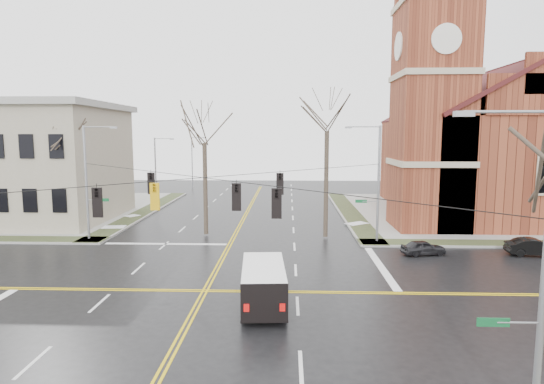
{
  "coord_description": "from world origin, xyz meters",
  "views": [
    {
      "loc": [
        4.51,
        -23.72,
        8.46
      ],
      "look_at": [
        3.44,
        6.0,
        4.69
      ],
      "focal_mm": 30.0,
      "sensor_mm": 36.0,
      "label": 1
    }
  ],
  "objects_px": {
    "tree_ne": "(327,124)",
    "parked_car_b": "(534,247)",
    "signal_pole_se": "(539,265)",
    "tree_nw_far": "(63,144)",
    "streetlight_north_b": "(193,160)",
    "tree_nw_near": "(204,137)",
    "cargo_van": "(263,281)",
    "signal_pole_ne": "(376,180)",
    "streetlight_north_a": "(157,169)",
    "church": "(482,135)",
    "signal_pole_nw": "(88,179)",
    "parked_car_a": "(423,248)"
  },
  "relations": [
    {
      "from": "tree_ne",
      "to": "parked_car_b",
      "type": "bearing_deg",
      "value": -18.96
    },
    {
      "from": "parked_car_b",
      "to": "signal_pole_se",
      "type": "bearing_deg",
      "value": 157.19
    },
    {
      "from": "tree_nw_far",
      "to": "streetlight_north_b",
      "type": "bearing_deg",
      "value": 83.3
    },
    {
      "from": "signal_pole_se",
      "to": "tree_nw_near",
      "type": "distance_m",
      "value": 28.73
    },
    {
      "from": "streetlight_north_b",
      "to": "tree_nw_far",
      "type": "xyz_separation_m",
      "value": [
        -3.97,
        -33.74,
        3.16
      ]
    },
    {
      "from": "cargo_van",
      "to": "tree_nw_near",
      "type": "xyz_separation_m",
      "value": [
        -5.68,
        15.44,
        7.06
      ]
    },
    {
      "from": "tree_nw_near",
      "to": "signal_pole_se",
      "type": "bearing_deg",
      "value": -61.3
    },
    {
      "from": "tree_nw_far",
      "to": "signal_pole_ne",
      "type": "bearing_deg",
      "value": -6.07
    },
    {
      "from": "streetlight_north_b",
      "to": "tree_nw_near",
      "type": "distance_m",
      "value": 35.66
    },
    {
      "from": "signal_pole_se",
      "to": "tree_ne",
      "type": "height_order",
      "value": "tree_ne"
    },
    {
      "from": "streetlight_north_a",
      "to": "signal_pole_se",
      "type": "bearing_deg",
      "value": -60.91
    },
    {
      "from": "church",
      "to": "streetlight_north_b",
      "type": "xyz_separation_m",
      "value": [
        -35.42,
        23.22,
        -3.97
      ]
    },
    {
      "from": "signal_pole_nw",
      "to": "parked_car_b",
      "type": "relative_size",
      "value": 2.41
    },
    {
      "from": "signal_pole_se",
      "to": "streetlight_north_a",
      "type": "bearing_deg",
      "value": 119.09
    },
    {
      "from": "streetlight_north_a",
      "to": "tree_nw_near",
      "type": "height_order",
      "value": "tree_nw_near"
    },
    {
      "from": "signal_pole_ne",
      "to": "cargo_van",
      "type": "relative_size",
      "value": 1.63
    },
    {
      "from": "streetlight_north_b",
      "to": "parked_car_a",
      "type": "bearing_deg",
      "value": -58.3
    },
    {
      "from": "tree_ne",
      "to": "cargo_van",
      "type": "bearing_deg",
      "value": -106.13
    },
    {
      "from": "church",
      "to": "signal_pole_se",
      "type": "distance_m",
      "value": 38.85
    },
    {
      "from": "parked_car_b",
      "to": "cargo_van",
      "type": "bearing_deg",
      "value": 123.62
    },
    {
      "from": "streetlight_north_b",
      "to": "parked_car_a",
      "type": "relative_size",
      "value": 2.58
    },
    {
      "from": "signal_pole_se",
      "to": "streetlight_north_a",
      "type": "relative_size",
      "value": 1.12
    },
    {
      "from": "tree_nw_near",
      "to": "streetlight_north_a",
      "type": "bearing_deg",
      "value": 119.74
    },
    {
      "from": "parked_car_a",
      "to": "tree_nw_far",
      "type": "height_order",
      "value": "tree_nw_far"
    },
    {
      "from": "parked_car_b",
      "to": "streetlight_north_b",
      "type": "bearing_deg",
      "value": 44.5
    },
    {
      "from": "tree_nw_near",
      "to": "tree_ne",
      "type": "relative_size",
      "value": 0.89
    },
    {
      "from": "signal_pole_nw",
      "to": "tree_nw_far",
      "type": "height_order",
      "value": "tree_nw_far"
    },
    {
      "from": "parked_car_b",
      "to": "tree_nw_far",
      "type": "distance_m",
      "value": 37.62
    },
    {
      "from": "signal_pole_nw",
      "to": "parked_car_a",
      "type": "bearing_deg",
      "value": -7.91
    },
    {
      "from": "church",
      "to": "tree_nw_near",
      "type": "bearing_deg",
      "value": -157.48
    },
    {
      "from": "streetlight_north_a",
      "to": "tree_nw_far",
      "type": "distance_m",
      "value": 14.65
    },
    {
      "from": "parked_car_a",
      "to": "church",
      "type": "bearing_deg",
      "value": -44.49
    },
    {
      "from": "signal_pole_ne",
      "to": "streetlight_north_b",
      "type": "xyz_separation_m",
      "value": [
        -21.97,
        36.5,
        -0.48
      ]
    },
    {
      "from": "signal_pole_se",
      "to": "tree_nw_far",
      "type": "xyz_separation_m",
      "value": [
        -25.94,
        25.76,
        2.68
      ]
    },
    {
      "from": "cargo_van",
      "to": "tree_nw_far",
      "type": "bearing_deg",
      "value": 133.91
    },
    {
      "from": "signal_pole_nw",
      "to": "signal_pole_se",
      "type": "xyz_separation_m",
      "value": [
        22.64,
        -23.0,
        0.0
      ]
    },
    {
      "from": "tree_nw_far",
      "to": "cargo_van",
      "type": "bearing_deg",
      "value": -42.07
    },
    {
      "from": "tree_ne",
      "to": "streetlight_north_b",
      "type": "bearing_deg",
      "value": 117.44
    },
    {
      "from": "cargo_van",
      "to": "signal_pole_nw",
      "type": "bearing_deg",
      "value": 133.44
    },
    {
      "from": "cargo_van",
      "to": "parked_car_b",
      "type": "relative_size",
      "value": 1.48
    },
    {
      "from": "signal_pole_se",
      "to": "signal_pole_ne",
      "type": "bearing_deg",
      "value": 90.0
    },
    {
      "from": "streetlight_north_b",
      "to": "cargo_van",
      "type": "bearing_deg",
      "value": -74.39
    },
    {
      "from": "streetlight_north_b",
      "to": "cargo_van",
      "type": "relative_size",
      "value": 1.44
    },
    {
      "from": "signal_pole_se",
      "to": "streetlight_north_b",
      "type": "xyz_separation_m",
      "value": [
        -21.97,
        59.5,
        -0.48
      ]
    },
    {
      "from": "signal_pole_se",
      "to": "cargo_van",
      "type": "bearing_deg",
      "value": 129.94
    },
    {
      "from": "cargo_van",
      "to": "parked_car_a",
      "type": "bearing_deg",
      "value": 38.5
    },
    {
      "from": "tree_nw_far",
      "to": "tree_nw_near",
      "type": "xyz_separation_m",
      "value": [
        12.24,
        -0.73,
        0.65
      ]
    },
    {
      "from": "signal_pole_nw",
      "to": "parked_car_b",
      "type": "bearing_deg",
      "value": -6.02
    },
    {
      "from": "streetlight_north_a",
      "to": "streetlight_north_b",
      "type": "bearing_deg",
      "value": 90.0
    },
    {
      "from": "tree_nw_near",
      "to": "tree_nw_far",
      "type": "bearing_deg",
      "value": 176.58
    }
  ]
}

